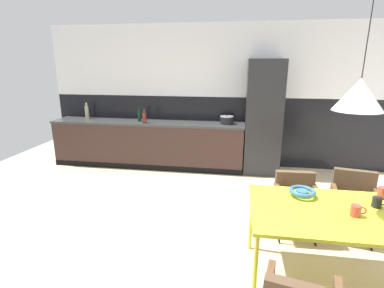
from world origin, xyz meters
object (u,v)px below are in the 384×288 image
Objects in this scene: fruit_bowl at (302,192)px; mug_tall_blue at (377,202)px; refrigerator_column at (263,118)px; cooking_pot at (227,120)px; mug_white_ceramic at (383,192)px; pendant_lamp_over_table_near at (359,95)px; dining_table at (341,216)px; mug_short_terracotta at (356,211)px; bottle_oil_tall at (144,118)px; bottle_wine_green at (139,115)px; armchair_by_stool at (296,195)px; bottle_vinegar_dark at (87,112)px; armchair_near_window at (354,195)px.

mug_tall_blue is at bearing -11.29° from fruit_bowl.
refrigerator_column reaches higher than cooking_pot.
mug_white_ceramic is 0.12× the size of pendant_lamp_over_table_near.
dining_table is at bearing -80.87° from refrigerator_column.
cooking_pot reaches higher than mug_short_terracotta.
pendant_lamp_over_table_near is at bearing -45.84° from bottle_oil_tall.
bottle_wine_green reaches higher than bottle_oil_tall.
refrigerator_column is 2.73m from mug_white_ceramic.
bottle_oil_tall is (-3.00, 2.60, 0.20)m from mug_tall_blue.
mug_tall_blue is (0.25, 0.20, -0.00)m from mug_short_terracotta.
pendant_lamp_over_table_near is at bearing -143.02° from mug_white_ceramic.
pendant_lamp_over_table_near reaches higher than cooking_pot.
armchair_by_stool is 2.33× the size of bottle_vinegar_dark.
dining_table is 5.95× the size of bottle_oil_tall.
armchair_near_window is 1.01m from fruit_bowl.
bottle_vinegar_dark is at bearing 142.56° from dining_table.
dining_table is at bearing -45.94° from bottle_wine_green.
mug_short_terracotta is (0.29, -0.91, 0.31)m from armchair_by_stool.
refrigerator_column is 16.49× the size of mug_tall_blue.
dining_table is 6.17× the size of fruit_bowl.
armchair_near_window is 2.46× the size of bottle_vinegar_dark.
mug_white_ceramic is 1.00× the size of mug_short_terracotta.
pendant_lamp_over_table_near is at bearing 74.63° from armchair_near_window.
mug_white_ceramic is 0.49× the size of bottle_oil_tall.
mug_white_ceramic is (0.48, 0.36, 0.09)m from dining_table.
armchair_near_window is at bearing -25.89° from bottle_vinegar_dark.
armchair_by_stool is 0.71× the size of pendant_lamp_over_table_near.
mug_short_terracotta is 0.32m from mug_tall_blue.
bottle_wine_green reaches higher than armchair_near_window.
pendant_lamp_over_table_near is (3.98, -3.04, 0.72)m from bottle_vinegar_dark.
bottle_vinegar_dark is at bearing -14.70° from armchair_near_window.
refrigerator_column is at bearing -54.38° from armchair_near_window.
mug_short_terracotta is at bearing -140.83° from mug_tall_blue.
fruit_bowl is (0.19, -2.66, -0.24)m from refrigerator_column.
bottle_wine_green is (1.16, -0.14, -0.02)m from bottle_vinegar_dark.
cooking_pot is 0.86× the size of bottle_wine_green.
bottle_wine_green is (-3.26, 2.01, 0.50)m from armchair_near_window.
armchair_by_stool is 5.88× the size of mug_tall_blue.
cooking_pot is (-1.13, 2.92, 0.26)m from dining_table.
bottle_wine_green is (-2.82, 2.91, 0.30)m from dining_table.
bottle_vinegar_dark is at bearing 166.96° from bottle_oil_tall.
bottle_wine_green reaches higher than armchair_by_stool.
dining_table is 12.06× the size of mug_white_ceramic.
mug_short_terracotta is at bearing 80.71° from armchair_near_window.
mug_short_terracotta reaches higher than dining_table.
mug_white_ceramic is at bearing 37.16° from dining_table.
pendant_lamp_over_table_near is (-0.48, -0.36, 0.95)m from mug_white_ceramic.
bottle_wine_green is (-3.15, 2.77, 0.21)m from mug_tall_blue.
mug_short_terracotta is 0.12× the size of pendant_lamp_over_table_near.
refrigerator_column is 0.66m from cooking_pot.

